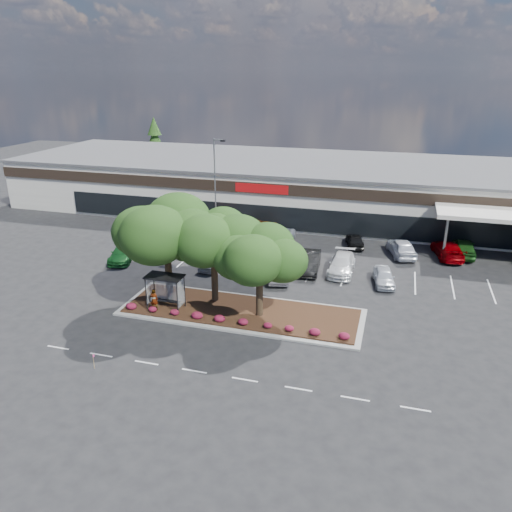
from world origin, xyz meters
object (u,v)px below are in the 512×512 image
(car_0, at_px, (123,253))
(light_pole, at_px, (216,196))
(survey_stake, at_px, (94,359))
(car_1, at_px, (174,242))

(car_0, bearing_deg, light_pole, 36.55)
(light_pole, height_order, car_0, light_pole)
(light_pole, height_order, survey_stake, light_pole)
(car_1, bearing_deg, light_pole, 30.15)
(survey_stake, relative_size, car_1, 0.24)
(car_0, bearing_deg, survey_stake, -79.51)
(survey_stake, distance_m, car_1, 21.53)
(survey_stake, xyz_separation_m, car_1, (-4.52, 21.05, 0.05))
(light_pole, relative_size, car_1, 2.50)
(light_pole, height_order, car_1, light_pole)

